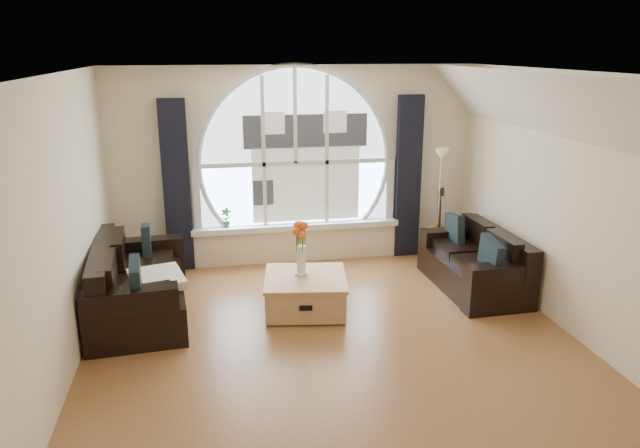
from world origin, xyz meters
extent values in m
cube|color=brown|center=(0.00, 0.00, 0.00)|extent=(5.00, 5.50, 0.01)
cube|color=silver|center=(0.00, 0.00, 2.70)|extent=(5.00, 5.50, 0.01)
cube|color=beige|center=(0.00, 2.75, 1.35)|extent=(5.00, 0.01, 2.70)
cube|color=beige|center=(0.00, -2.75, 1.35)|extent=(5.00, 0.01, 2.70)
cube|color=beige|center=(-2.50, 0.00, 1.35)|extent=(0.01, 5.50, 2.70)
cube|color=beige|center=(2.50, 0.00, 1.35)|extent=(0.01, 5.50, 2.70)
cube|color=silver|center=(2.20, 0.00, 2.35)|extent=(0.92, 5.50, 0.72)
cube|color=silver|center=(0.00, 2.72, 1.62)|extent=(2.60, 0.06, 2.15)
cube|color=white|center=(0.00, 2.65, 0.51)|extent=(2.90, 0.22, 0.08)
cube|color=white|center=(0.00, 2.69, 1.62)|extent=(2.76, 0.08, 2.15)
cube|color=silver|center=(0.15, 2.71, 1.50)|extent=(1.70, 0.02, 1.50)
cube|color=black|center=(-1.60, 2.63, 1.15)|extent=(0.35, 0.12, 2.30)
cube|color=black|center=(1.60, 2.63, 1.15)|extent=(0.35, 0.12, 2.30)
cube|color=black|center=(-2.01, 1.19, 0.40)|extent=(1.09, 1.95, 0.84)
cube|color=black|center=(2.01, 1.23, 0.40)|extent=(0.87, 1.68, 0.74)
cube|color=#B27F4E|center=(-0.16, 0.98, 0.23)|extent=(1.05, 1.05, 0.45)
cube|color=silver|center=(-1.80, 0.98, 0.50)|extent=(0.68, 0.68, 0.10)
cube|color=white|center=(-0.19, 1.05, 0.80)|extent=(0.24, 0.24, 0.70)
cube|color=#B2B2B2|center=(1.96, 2.31, 0.80)|extent=(0.24, 0.24, 1.60)
cube|color=brown|center=(1.98, 2.40, 0.53)|extent=(0.41, 0.32, 1.06)
imported|color=#1E6023|center=(-0.97, 2.65, 0.69)|extent=(0.16, 0.13, 0.27)
camera|label=1|loc=(-1.19, -5.35, 2.93)|focal=33.85mm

